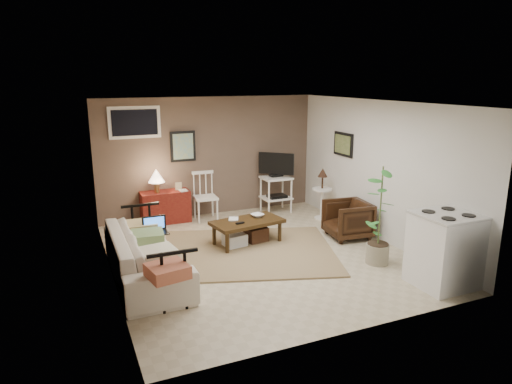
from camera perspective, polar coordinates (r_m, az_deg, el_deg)
name	(u,v)px	position (r m, az deg, el deg)	size (l,w,h in m)	color
floor	(259,255)	(7.38, 0.37, -7.86)	(5.00, 5.00, 0.00)	#C1B293
art_back	(183,146)	(9.11, -9.12, 5.66)	(0.50, 0.03, 0.60)	black
art_right	(343,144)	(8.94, 10.86, 5.88)	(0.03, 0.60, 0.45)	black
window	(135,122)	(8.88, -14.94, 8.40)	(0.96, 0.03, 0.60)	white
rug	(247,252)	(7.48, -1.07, -7.45)	(2.77, 2.22, 0.03)	#9C895B
coffee_table	(247,230)	(7.75, -1.15, -4.80)	(1.27, 0.79, 0.45)	#34220E
sofa	(145,247)	(6.63, -13.66, -6.70)	(2.31, 0.67, 0.90)	silver
sofa_pillows	(153,246)	(6.36, -12.80, -6.58)	(0.44, 2.20, 0.16)	beige
sofa_end_rails	(155,250)	(6.68, -12.50, -7.08)	(0.62, 2.31, 0.78)	black
laptop	(155,228)	(6.99, -12.50, -4.39)	(0.35, 0.26, 0.24)	black
red_console	(165,204)	(9.05, -11.35, -1.47)	(0.93, 0.41, 1.08)	maroon
spindle_chair	(205,198)	(9.10, -6.36, -0.70)	(0.46, 0.46, 0.96)	white
tv_stand	(276,181)	(9.53, 2.55, 1.39)	(0.60, 0.54, 1.26)	white
side_table	(322,188)	(9.14, 8.27, 0.54)	(0.39, 0.39, 1.03)	white
armchair	(348,218)	(8.21, 11.38, -3.16)	(0.70, 0.66, 0.73)	black
potted_plant	(380,212)	(7.05, 15.26, -2.43)	(0.38, 0.38, 1.53)	tan
stove	(444,250)	(6.70, 22.50, -6.67)	(0.79, 0.73, 1.03)	white
bowl	(258,211)	(7.86, 0.19, -2.37)	(0.21, 0.05, 0.21)	#34220E
book_table	(229,213)	(7.73, -3.43, -2.66)	(0.16, 0.02, 0.22)	#34220E
book_console	(179,186)	(8.93, -9.59, 0.71)	(0.15, 0.02, 0.20)	#34220E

